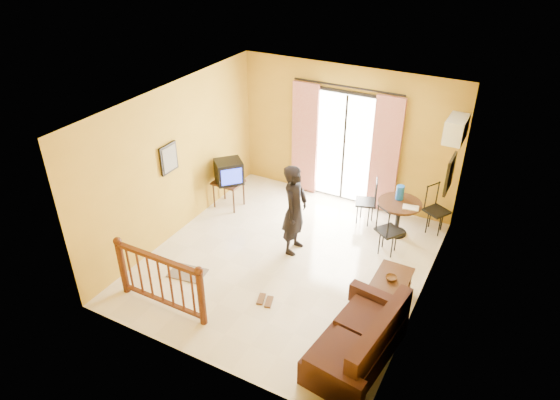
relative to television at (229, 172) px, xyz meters
The scene contains 19 objects.
ground 2.30m from the television, 30.13° to the right, with size 5.00×5.00×0.00m, color beige.
room_shell 2.34m from the television, 30.13° to the right, with size 5.00×5.00×5.00m.
balcony_door 2.34m from the television, 35.85° to the left, with size 2.25×0.14×2.46m.
tv_table 0.31m from the television, behind, with size 0.56×0.47×0.57m.
television is the anchor object (origin of this frame).
picture_left 1.53m from the television, 105.23° to the right, with size 0.05×0.42×0.52m.
dining_table 3.35m from the television, 11.05° to the left, with size 0.80×0.80×0.67m.
water_jug 3.31m from the television, 13.22° to the left, with size 0.15×0.15×0.27m, color #124CB2.
serving_tray 3.54m from the television, ahead, with size 0.28×0.18×0.02m, color beige.
dining_chairs 3.41m from the television, ahead, with size 1.79×1.60×0.95m.
air_conditioner 4.27m from the television, 12.35° to the left, with size 0.31×0.60×0.40m.
botanical_print 4.18m from the television, ahead, with size 0.05×0.50×0.60m.
coffee_table 3.95m from the television, 18.55° to the right, with size 0.52×0.93×0.41m.
bowl 3.93m from the television, 18.23° to the right, with size 0.18×0.18×0.05m, color #50321B.
sofa 4.55m from the television, 34.63° to the right, with size 1.00×1.83×0.83m.
standing_person 1.95m from the television, 21.62° to the right, with size 0.60×0.40×1.66m, color black.
stair_balustrade 3.08m from the television, 76.49° to the right, with size 1.63×0.13×1.04m.
doormat 2.38m from the television, 75.78° to the right, with size 0.60×0.40×0.02m, color #62574F.
sandals 3.06m from the television, 46.65° to the right, with size 0.31×0.27×0.03m.
Camera 1 is at (3.15, -6.15, 5.31)m, focal length 32.00 mm.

